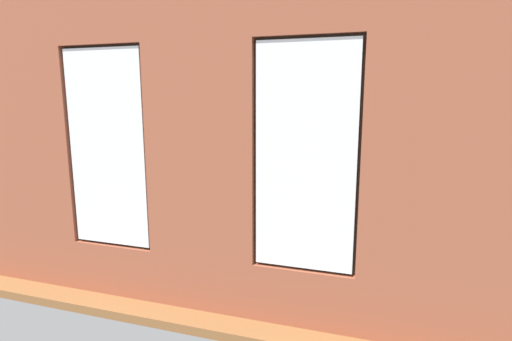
# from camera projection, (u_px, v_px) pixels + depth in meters

# --- Properties ---
(ground_plane) EXTENTS (6.87, 6.02, 0.10)m
(ground_plane) POSITION_uv_depth(u_px,v_px,m) (270.00, 233.00, 6.79)
(ground_plane) COLOR brown
(brick_wall_with_windows) EXTENTS (6.27, 0.30, 3.55)m
(brick_wall_with_windows) POSITION_uv_depth(u_px,v_px,m) (200.00, 145.00, 4.00)
(brick_wall_with_windows) COLOR #9E5138
(brick_wall_with_windows) RESTS_ON ground_plane
(white_wall_right) EXTENTS (0.10, 5.02, 3.55)m
(white_wall_right) POSITION_uv_depth(u_px,v_px,m) (103.00, 123.00, 7.19)
(white_wall_right) COLOR silver
(white_wall_right) RESTS_ON ground_plane
(couch_by_window) EXTENTS (1.98, 0.87, 0.80)m
(couch_by_window) POSITION_uv_depth(u_px,v_px,m) (170.00, 249.00, 5.10)
(couch_by_window) COLOR black
(couch_by_window) RESTS_ON ground_plane
(couch_left) EXTENTS (0.90, 2.09, 0.80)m
(couch_left) POSITION_uv_depth(u_px,v_px,m) (425.00, 224.00, 6.09)
(couch_left) COLOR black
(couch_left) RESTS_ON ground_plane
(coffee_table) EXTENTS (1.34, 0.86, 0.44)m
(coffee_table) POSITION_uv_depth(u_px,v_px,m) (254.00, 202.00, 7.12)
(coffee_table) COLOR olive
(coffee_table) RESTS_ON ground_plane
(cup_ceramic) EXTENTS (0.07, 0.07, 0.09)m
(cup_ceramic) POSITION_uv_depth(u_px,v_px,m) (247.00, 195.00, 7.26)
(cup_ceramic) COLOR silver
(cup_ceramic) RESTS_ON coffee_table
(table_plant_small) EXTENTS (0.13, 0.13, 0.20)m
(table_plant_small) POSITION_uv_depth(u_px,v_px,m) (230.00, 193.00, 7.09)
(table_plant_small) COLOR #9E5638
(table_plant_small) RESTS_ON coffee_table
(remote_gray) EXTENTS (0.07, 0.17, 0.02)m
(remote_gray) POSITION_uv_depth(u_px,v_px,m) (257.00, 201.00, 6.96)
(remote_gray) COLOR #59595B
(remote_gray) RESTS_ON coffee_table
(remote_black) EXTENTS (0.09, 0.18, 0.02)m
(remote_black) POSITION_uv_depth(u_px,v_px,m) (276.00, 198.00, 7.14)
(remote_black) COLOR black
(remote_black) RESTS_ON coffee_table
(media_console) EXTENTS (0.94, 0.42, 0.45)m
(media_console) POSITION_uv_depth(u_px,v_px,m) (129.00, 204.00, 7.58)
(media_console) COLOR black
(media_console) RESTS_ON ground_plane
(tv_flatscreen) EXTENTS (1.05, 0.20, 0.70)m
(tv_flatscreen) POSITION_uv_depth(u_px,v_px,m) (127.00, 175.00, 7.47)
(tv_flatscreen) COLOR black
(tv_flatscreen) RESTS_ON media_console
(papasan_chair) EXTENTS (1.19, 1.19, 0.73)m
(papasan_chair) POSITION_uv_depth(u_px,v_px,m) (263.00, 180.00, 8.69)
(papasan_chair) COLOR olive
(papasan_chair) RESTS_ON ground_plane
(potted_plant_corner_far_left) EXTENTS (0.55, 0.55, 0.86)m
(potted_plant_corner_far_left) POSITION_uv_depth(u_px,v_px,m) (463.00, 268.00, 3.96)
(potted_plant_corner_far_left) COLOR brown
(potted_plant_corner_far_left) RESTS_ON ground_plane
(potted_plant_mid_room_small) EXTENTS (0.41, 0.41, 0.63)m
(potted_plant_mid_room_small) POSITION_uv_depth(u_px,v_px,m) (320.00, 202.00, 7.02)
(potted_plant_mid_room_small) COLOR beige
(potted_plant_mid_room_small) RESTS_ON ground_plane
(potted_plant_between_couches) EXTENTS (0.70, 0.71, 1.40)m
(potted_plant_between_couches) POSITION_uv_depth(u_px,v_px,m) (281.00, 227.00, 4.64)
(potted_plant_between_couches) COLOR gray
(potted_plant_between_couches) RESTS_ON ground_plane
(potted_plant_corner_near_left) EXTENTS (0.97, 0.85, 1.12)m
(potted_plant_corner_near_left) POSITION_uv_depth(u_px,v_px,m) (425.00, 181.00, 7.79)
(potted_plant_corner_near_left) COLOR beige
(potted_plant_corner_near_left) RESTS_ON ground_plane
(potted_plant_near_tv) EXTENTS (0.61, 0.61, 0.82)m
(potted_plant_near_tv) POSITION_uv_depth(u_px,v_px,m) (123.00, 203.00, 6.49)
(potted_plant_near_tv) COLOR #47423D
(potted_plant_near_tv) RESTS_ON ground_plane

